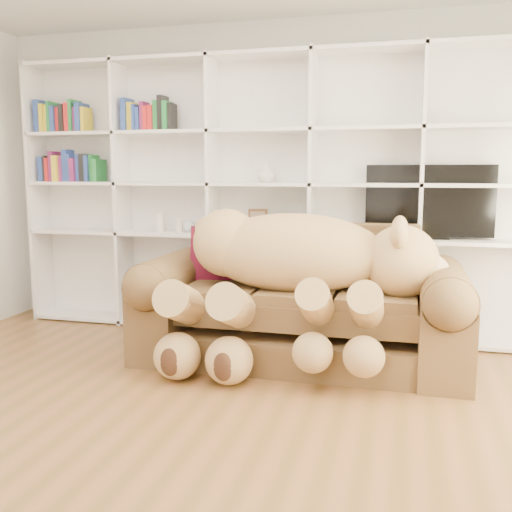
# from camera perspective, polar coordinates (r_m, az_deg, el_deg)

# --- Properties ---
(floor) EXTENTS (5.00, 5.00, 0.00)m
(floor) POSITION_cam_1_polar(r_m,az_deg,el_deg) (3.09, -10.48, -18.70)
(floor) COLOR brown
(floor) RESTS_ON ground
(wall_back) EXTENTS (5.00, 0.02, 2.70)m
(wall_back) POSITION_cam_1_polar(r_m,az_deg,el_deg) (5.13, 1.11, 7.80)
(wall_back) COLOR white
(wall_back) RESTS_ON floor
(bookshelf) EXTENTS (4.43, 0.35, 2.40)m
(bookshelf) POSITION_cam_1_polar(r_m,az_deg,el_deg) (5.06, -1.92, 7.29)
(bookshelf) COLOR white
(bookshelf) RESTS_ON floor
(sofa) EXTENTS (2.39, 1.03, 1.00)m
(sofa) POSITION_cam_1_polar(r_m,az_deg,el_deg) (4.31, 4.51, -5.37)
(sofa) COLOR brown
(sofa) RESTS_ON floor
(teddy_bear) EXTENTS (1.95, 1.03, 1.13)m
(teddy_bear) POSITION_cam_1_polar(r_m,az_deg,el_deg) (4.05, 3.66, -1.36)
(teddy_bear) COLOR tan
(teddy_bear) RESTS_ON sofa
(throw_pillow) EXTENTS (0.49, 0.33, 0.48)m
(throw_pillow) POSITION_cam_1_polar(r_m,az_deg,el_deg) (4.57, -3.62, 0.02)
(throw_pillow) COLOR maroon
(throw_pillow) RESTS_ON sofa
(tv) EXTENTS (1.01, 0.18, 0.60)m
(tv) POSITION_cam_1_polar(r_m,az_deg,el_deg) (4.85, 16.92, 5.15)
(tv) COLOR black
(tv) RESTS_ON bookshelf
(picture_frame) EXTENTS (0.17, 0.06, 0.21)m
(picture_frame) POSITION_cam_1_polar(r_m,az_deg,el_deg) (4.96, 0.20, 3.52)
(picture_frame) COLOR #53311C
(picture_frame) RESTS_ON bookshelf
(green_vase) EXTENTS (0.19, 0.19, 0.19)m
(green_vase) POSITION_cam_1_polar(r_m,az_deg,el_deg) (4.92, 2.69, 3.22)
(green_vase) COLOR #2B552F
(green_vase) RESTS_ON bookshelf
(figurine_tall) EXTENTS (0.11, 0.11, 0.17)m
(figurine_tall) POSITION_cam_1_polar(r_m,az_deg,el_deg) (5.27, -9.63, 3.37)
(figurine_tall) COLOR silver
(figurine_tall) RESTS_ON bookshelf
(figurine_short) EXTENTS (0.09, 0.09, 0.12)m
(figurine_short) POSITION_cam_1_polar(r_m,az_deg,el_deg) (5.20, -7.69, 3.04)
(figurine_short) COLOR silver
(figurine_short) RESTS_ON bookshelf
(snow_globe) EXTENTS (0.10, 0.10, 0.10)m
(snow_globe) POSITION_cam_1_polar(r_m,az_deg,el_deg) (5.17, -6.74, 2.99)
(snow_globe) COLOR silver
(snow_globe) RESTS_ON bookshelf
(shelf_vase) EXTENTS (0.21, 0.21, 0.16)m
(shelf_vase) POSITION_cam_1_polar(r_m,az_deg,el_deg) (4.93, 1.02, 8.33)
(shelf_vase) COLOR silver
(shelf_vase) RESTS_ON bookshelf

